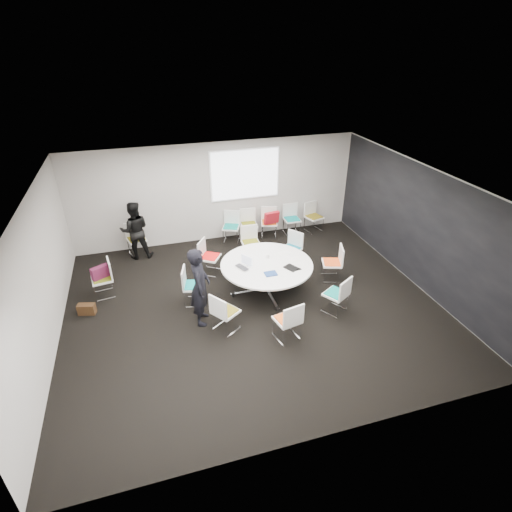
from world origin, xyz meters
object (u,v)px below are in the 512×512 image
object	(u,v)px
chair_back_e	(313,222)
person_main	(200,287)
chair_ring_d	(210,263)
conference_table	(267,271)
chair_back_a	(231,232)
chair_ring_b	(291,255)
chair_ring_g	(287,327)
chair_back_d	(292,225)
chair_spare_left	(104,285)
chair_ring_c	(251,249)
chair_ring_f	(225,319)
brown_bag	(87,309)
maroon_bag	(100,272)
chair_ring_a	(332,269)
chair_back_b	(249,230)
chair_ring_e	(194,292)
chair_back_c	(269,228)
laptop	(244,267)
chair_ring_h	(336,301)
chair_person_back	(137,245)
person_back	(135,230)
cup	(268,256)

from	to	relation	value
chair_back_e	person_main	xyz separation A→B (m)	(-4.00, -3.37, 0.58)
chair_ring_d	person_main	size ratio (longest dim) A/B	0.52
conference_table	chair_back_a	distance (m)	2.74
chair_ring_b	chair_back_e	distance (m)	2.20
chair_ring_b	chair_ring_g	xyz separation A→B (m)	(-1.10, -2.69, 0.00)
chair_back_d	chair_spare_left	world-z (taller)	same
chair_ring_b	chair_ring_c	xyz separation A→B (m)	(-0.90, 0.62, 0.00)
chair_ring_f	brown_bag	distance (m)	3.07
maroon_bag	chair_ring_d	bearing A→B (deg)	6.52
chair_ring_a	chair_back_e	bearing A→B (deg)	3.27
chair_ring_a	chair_spare_left	bearing A→B (deg)	98.70
chair_back_a	chair_back_e	distance (m)	2.56
chair_ring_a	chair_ring_d	world-z (taller)	same
conference_table	chair_ring_d	bearing A→B (deg)	133.21
chair_ring_c	chair_back_b	xyz separation A→B (m)	(0.26, 1.11, 0.00)
chair_ring_e	chair_back_c	size ratio (longest dim) A/B	1.00
conference_table	maroon_bag	size ratio (longest dim) A/B	5.24
chair_back_b	laptop	distance (m)	2.90
chair_ring_e	chair_spare_left	size ratio (longest dim) A/B	1.00
chair_ring_c	chair_back_a	world-z (taller)	same
chair_ring_e	person_main	distance (m)	0.90
chair_back_a	chair_spare_left	bearing A→B (deg)	50.78
chair_ring_a	chair_back_d	distance (m)	2.68
person_main	chair_ring_f	bearing A→B (deg)	-123.21
chair_ring_h	laptop	xyz separation A→B (m)	(-1.72, 1.18, 0.47)
chair_ring_e	chair_person_back	world-z (taller)	same
chair_ring_a	laptop	size ratio (longest dim) A/B	2.56
chair_ring_g	brown_bag	size ratio (longest dim) A/B	2.44
chair_back_d	chair_back_b	bearing A→B (deg)	1.67
chair_ring_f	chair_ring_b	bearing A→B (deg)	98.80
chair_ring_h	person_back	distance (m)	5.48
chair_ring_e	person_back	world-z (taller)	person_back
chair_ring_e	chair_back_d	xyz separation A→B (m)	(3.36, 2.71, 0.00)
chair_ring_e	person_main	xyz separation A→B (m)	(0.06, -0.68, 0.58)
chair_ring_h	cup	world-z (taller)	chair_ring_h
chair_ring_b	chair_back_d	size ratio (longest dim) A/B	1.00
chair_back_c	cup	bearing A→B (deg)	86.22
chair_ring_e	maroon_bag	size ratio (longest dim) A/B	2.20
chair_ring_a	person_back	size ratio (longest dim) A/B	0.56
chair_ring_h	chair_back_e	world-z (taller)	same
chair_ring_a	chair_back_c	xyz separation A→B (m)	(-0.73, 2.65, 0.00)
chair_back_b	cup	size ratio (longest dim) A/B	9.78
chair_ring_f	chair_back_a	world-z (taller)	same
chair_back_b	brown_bag	xyz separation A→B (m)	(-4.32, -2.46, -0.16)
chair_back_e	chair_person_back	world-z (taller)	same
chair_person_back	laptop	size ratio (longest dim) A/B	2.56
chair_ring_a	chair_ring_d	bearing A→B (deg)	85.66
chair_ring_e	chair_back_d	world-z (taller)	same
chair_ring_a	chair_back_b	size ratio (longest dim) A/B	1.00
chair_ring_a	cup	size ratio (longest dim) A/B	9.78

